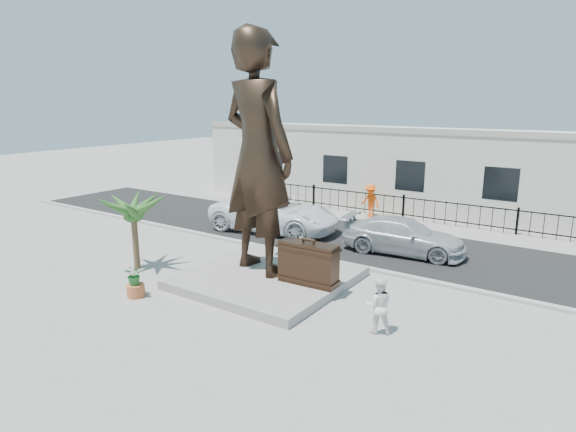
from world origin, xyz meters
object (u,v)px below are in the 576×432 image
statue (258,154)px  tourist (379,305)px  suitcase (308,263)px  car_white (274,213)px

statue → tourist: bearing=174.6°
tourist → suitcase: bearing=-51.1°
car_white → suitcase: bearing=-144.0°
suitcase → tourist: suitcase is taller
suitcase → car_white: 7.75m
statue → tourist: (5.14, -1.51, -3.56)m
tourist → car_white: 10.86m
suitcase → statue: bearing=172.2°
statue → suitcase: statue is taller
suitcase → car_white: bearing=131.3°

